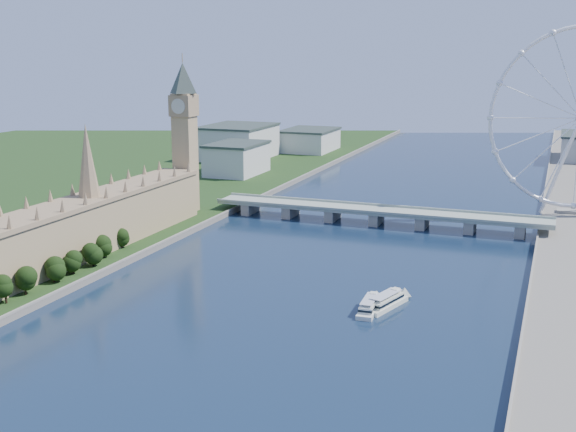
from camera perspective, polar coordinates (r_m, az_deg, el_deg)
The scene contains 6 objects.
parliament_range at distance 408.45m, azimuth -15.29°, elevation -0.56°, with size 24.00×200.00×70.00m.
big_ben at distance 491.10m, azimuth -8.21°, elevation 7.66°, with size 20.02×20.02×110.00m.
westminster_bridge at distance 474.59m, azimuth 7.02°, elevation 0.18°, with size 220.00×22.00×9.50m.
city_skyline at distance 719.81m, azimuth 15.09°, elevation 5.00°, with size 505.00×280.00×32.00m.
tour_boat_near at distance 317.88m, azimuth 6.45°, elevation -7.48°, with size 7.21×28.31×6.24m, color silver, non-canonical shape.
tour_boat_far at distance 323.15m, azimuth 7.72°, elevation -7.18°, with size 7.81×30.52×6.75m, color beige, non-canonical shape.
Camera 1 is at (108.26, -150.32, 110.19)m, focal length 45.00 mm.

